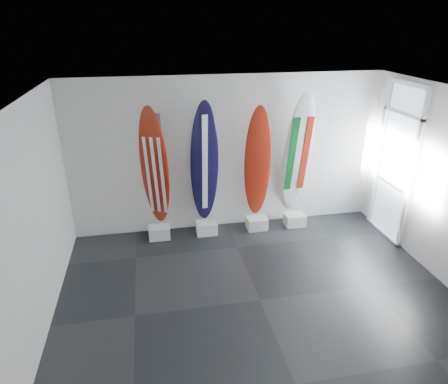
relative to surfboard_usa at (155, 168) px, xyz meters
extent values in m
plane|color=black|center=(1.40, -2.28, -1.41)|extent=(6.00, 6.00, 0.00)
plane|color=white|center=(1.40, -2.28, 1.59)|extent=(6.00, 6.00, 0.00)
plane|color=white|center=(1.40, 0.22, 0.09)|extent=(6.00, 0.00, 6.00)
plane|color=white|center=(1.40, -4.78, 0.09)|extent=(6.00, 0.00, 6.00)
plane|color=white|center=(-1.60, -2.28, 0.09)|extent=(0.00, 5.00, 5.00)
cube|color=white|center=(0.00, -0.10, -1.29)|extent=(0.40, 0.30, 0.24)
ellipsoid|color=maroon|center=(0.00, 0.00, 0.00)|extent=(0.62, 0.52, 2.34)
cube|color=white|center=(0.92, -0.10, -1.29)|extent=(0.40, 0.30, 0.24)
ellipsoid|color=black|center=(0.92, 0.00, 0.02)|extent=(0.56, 0.30, 2.38)
cube|color=white|center=(1.95, -0.10, -1.29)|extent=(0.40, 0.30, 0.24)
ellipsoid|color=maroon|center=(1.95, 0.00, -0.04)|extent=(0.55, 0.37, 2.26)
cube|color=white|center=(2.74, -0.10, -1.29)|extent=(0.40, 0.30, 0.24)
ellipsoid|color=white|center=(2.74, 0.00, 0.08)|extent=(0.59, 0.53, 2.51)
cube|color=silver|center=(-1.05, 0.20, -1.06)|extent=(0.09, 0.02, 0.13)
camera|label=1|loc=(-0.05, -6.97, 2.50)|focal=32.08mm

